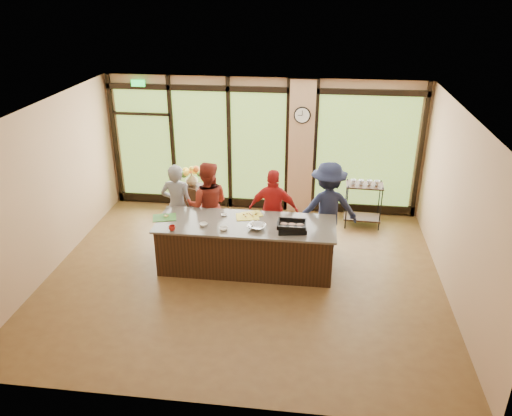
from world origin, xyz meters
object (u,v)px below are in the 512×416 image
(flower_stand, at_px, (193,202))
(cook_right, at_px, (327,208))
(cook_left, at_px, (177,206))
(roasting_pan, at_px, (292,228))
(island_base, at_px, (246,247))
(bar_cart, at_px, (363,199))

(flower_stand, bearing_deg, cook_right, -5.83)
(cook_left, relative_size, roasting_pan, 3.50)
(flower_stand, bearing_deg, cook_left, -74.70)
(island_base, relative_size, cook_right, 1.69)
(cook_left, bearing_deg, cook_right, -178.19)
(cook_right, relative_size, bar_cart, 1.74)
(bar_cart, bearing_deg, roasting_pan, -120.24)
(cook_right, xyz_separation_m, roasting_pan, (-0.62, -0.99, 0.05))
(cook_right, xyz_separation_m, bar_cart, (0.78, 1.22, -0.28))
(cook_left, height_order, bar_cart, cook_left)
(cook_left, relative_size, cook_right, 0.93)
(cook_right, bearing_deg, island_base, 17.55)
(cook_left, xyz_separation_m, roasting_pan, (2.28, -0.89, 0.11))
(roasting_pan, bearing_deg, cook_right, 49.04)
(cook_left, bearing_deg, bar_cart, -160.46)
(roasting_pan, bearing_deg, island_base, 158.53)
(cook_left, xyz_separation_m, flower_stand, (-0.01, 1.21, -0.46))
(island_base, xyz_separation_m, cook_right, (1.45, 0.81, 0.48))
(cook_left, bearing_deg, roasting_pan, 158.45)
(bar_cart, bearing_deg, island_base, -135.59)
(roasting_pan, height_order, flower_stand, roasting_pan)
(island_base, relative_size, bar_cart, 2.94)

